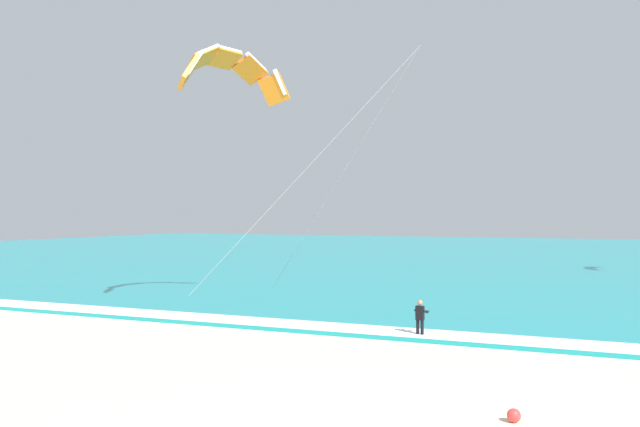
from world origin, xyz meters
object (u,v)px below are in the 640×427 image
Objects in this scene: kitesurfer at (420,318)px; beach_ball at (514,415)px; surfboard at (420,339)px; kite_primary at (230,70)px.

beach_ball is at bearing -63.75° from kitesurfer.
surfboard is 0.86× the size of kitesurfer.
kite_primary reaches higher than beach_ball.
kite_primary is at bearing 161.90° from surfboard.
surfboard is at bearing -99.19° from kitesurfer.
kitesurfer is 4.74× the size of beach_ball.
kite_primary is (-11.45, 3.72, 12.31)m from kitesurfer.
kite_primary is 24.71m from beach_ball.
kitesurfer is 10.73m from beach_ball.
kitesurfer is at bearing 80.81° from surfboard.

